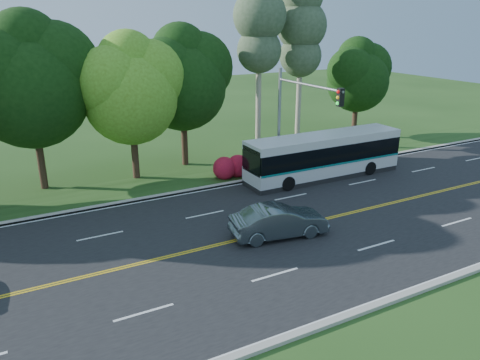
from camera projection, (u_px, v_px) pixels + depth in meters
name	position (u px, v px, depth m)	size (l,w,h in m)	color
ground	(245.00, 239.00, 22.20)	(120.00, 120.00, 0.00)	#244617
road	(245.00, 238.00, 22.20)	(60.00, 14.00, 0.02)	black
curb_north	(188.00, 191.00, 28.13)	(60.00, 0.30, 0.15)	#ABA69A
curb_south	(344.00, 318.00, 16.22)	(60.00, 0.30, 0.15)	#ABA69A
grass_verge	(177.00, 182.00, 29.68)	(60.00, 4.00, 0.10)	#244617
lane_markings	(243.00, 239.00, 22.15)	(57.60, 13.82, 0.00)	gold
tree_row	(71.00, 75.00, 27.79)	(44.70, 9.10, 13.84)	black
bougainvillea_hedge	(280.00, 160.00, 31.96)	(9.50, 2.25, 1.50)	#A70D31
traffic_signal	(296.00, 110.00, 28.06)	(0.42, 6.10, 7.00)	gray
transit_bus	(324.00, 156.00, 30.30)	(10.85, 2.44, 2.84)	silver
sedan	(279.00, 221.00, 22.19)	(1.62, 4.64, 1.53)	slate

